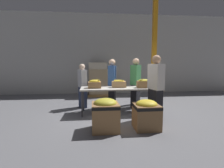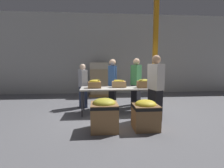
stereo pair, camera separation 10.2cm
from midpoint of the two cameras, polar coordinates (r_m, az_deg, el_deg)
name	(u,v)px [view 1 (the left image)]	position (r m, az deg, el deg)	size (l,w,h in m)	color
ground_plane	(118,112)	(5.64, 1.47, -9.27)	(30.00, 30.00, 0.00)	slate
wall_back	(108,54)	(9.05, -1.52, 9.67)	(16.00, 0.08, 4.00)	#B7B7B2
sorting_table	(118,89)	(5.48, 1.49, -1.78)	(2.33, 0.81, 0.80)	beige
banana_box_0	(95,84)	(5.42, -6.23, 0.06)	(0.40, 0.30, 0.27)	olive
banana_box_1	(119,83)	(5.55, 1.72, 0.19)	(0.43, 0.30, 0.25)	tan
banana_box_2	(145,83)	(5.53, 10.25, 0.23)	(0.50, 0.27, 0.28)	olive
volunteer_0	(112,84)	(6.10, -0.43, 0.07)	(0.34, 0.50, 1.70)	black
volunteer_1	(136,83)	(6.18, 7.25, 0.24)	(0.45, 0.51, 1.73)	black
volunteer_2	(82,86)	(6.20, -10.09, -0.68)	(0.35, 0.46, 1.54)	#2D3856
volunteer_3	(156,88)	(4.96, 13.48, -1.24)	(0.35, 0.52, 1.78)	black
donation_bin_0	(105,113)	(4.13, -2.90, -9.58)	(0.63, 0.63, 0.76)	olive
donation_bin_1	(146,113)	(4.30, 10.48, -9.42)	(0.59, 0.59, 0.71)	olive
support_pillar	(154,52)	(7.24, 13.18, 10.15)	(0.16, 0.16, 4.00)	orange
pallet_stack_0	(99,83)	(8.39, -4.74, 0.46)	(0.99, 0.99, 1.27)	olive
pallet_stack_1	(98,79)	(8.36, -5.01, 1.51)	(0.90, 0.90, 1.59)	olive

